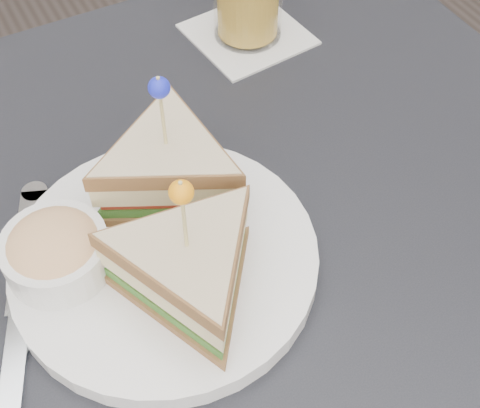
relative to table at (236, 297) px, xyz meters
name	(u,v)px	position (x,y,z in m)	size (l,w,h in m)	color
table	(236,297)	(0.00, 0.00, 0.00)	(0.80, 0.80, 0.75)	black
plate_meal	(164,229)	(-0.06, 0.02, 0.12)	(0.35, 0.35, 0.15)	white
cutlery_knife	(22,304)	(-0.18, 0.03, 0.08)	(0.11, 0.23, 0.01)	silver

